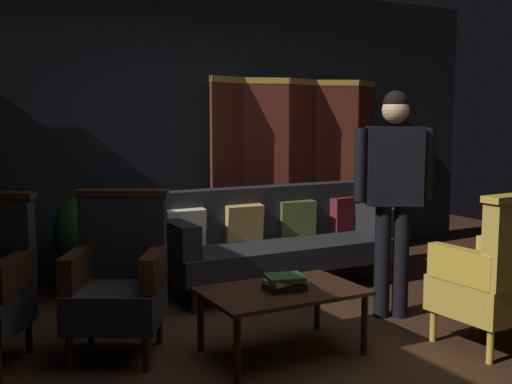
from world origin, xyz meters
The scene contains 12 objects.
ground_plane centered at (0.00, 0.00, 0.00)m, with size 10.00×10.00×0.00m, color #331E11.
back_wall centered at (0.00, 2.45, 1.40)m, with size 7.20×0.10×2.80m, color black.
folding_screen centered at (1.30, 2.23, 0.99)m, with size 2.12×0.27×1.90m.
velvet_couch centered at (0.55, 1.46, 0.46)m, with size 2.12×0.78×0.88m.
coffee_table centered at (-0.22, 0.03, 0.37)m, with size 1.00×0.64×0.42m.
armchair_gilt_accent centered at (1.04, -0.54, 0.49)m, with size 0.62×0.61×1.04m.
armchair_wing_left centered at (-1.14, 0.52, 0.49)m, with size 0.79×0.78×1.04m.
standing_figure centered at (0.88, 0.29, 1.03)m, with size 0.53×0.37×1.70m.
potted_plant centered at (-1.00, 1.82, 0.52)m, with size 0.60×0.60×0.90m.
book_black_cloth centered at (-0.21, 0.02, 0.44)m, with size 0.25×0.18×0.04m, color black.
book_tan_leather centered at (-0.21, 0.02, 0.48)m, with size 0.24×0.15×0.03m, color #9E7A47.
book_green_cloth centered at (-0.21, 0.02, 0.50)m, with size 0.23×0.19×0.02m, color #1E4C28.
Camera 1 is at (-2.17, -3.31, 1.51)m, focal length 43.85 mm.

